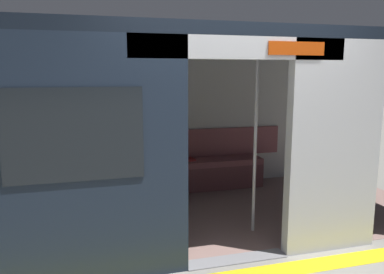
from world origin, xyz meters
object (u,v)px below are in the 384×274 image
at_px(bench_seat, 181,169).
at_px(grab_pole_far, 255,141).
at_px(train_car, 195,99).
at_px(book, 189,159).
at_px(person_seated, 166,149).
at_px(grab_pole_door, 180,148).
at_px(handbag, 137,158).

bearing_deg(bench_seat, grab_pole_far, 105.00).
height_order(train_car, book, train_car).
relative_size(person_seated, grab_pole_door, 0.57).
relative_size(train_car, person_seated, 5.37).
xyz_separation_m(person_seated, grab_pole_far, (-0.68, 1.61, 0.37)).
bearing_deg(grab_pole_door, train_car, -116.91).
bearing_deg(grab_pole_far, grab_pole_door, 7.28).
height_order(train_car, handbag, train_car).
xyz_separation_m(bench_seat, person_seated, (0.23, 0.05, 0.33)).
xyz_separation_m(handbag, grab_pole_far, (-1.10, 1.75, 0.50)).
distance_m(train_car, handbag, 1.57).
height_order(person_seated, book, person_seated).
xyz_separation_m(person_seated, book, (-0.37, -0.12, -0.20)).
relative_size(grab_pole_door, grab_pole_far, 1.00).
distance_m(bench_seat, person_seated, 0.40).
height_order(bench_seat, person_seated, person_seated).
bearing_deg(grab_pole_far, book, -80.12).
bearing_deg(handbag, train_car, 117.59).
height_order(train_car, person_seated, train_car).
relative_size(book, grab_pole_door, 0.10).
bearing_deg(book, train_car, 68.01).
bearing_deg(handbag, grab_pole_door, 96.34).
bearing_deg(book, bench_seat, 13.43).
bearing_deg(person_seated, train_car, 99.27).
bearing_deg(book, grab_pole_far, 88.86).
bearing_deg(handbag, bench_seat, 172.91).
height_order(bench_seat, grab_pole_door, grab_pole_door).
bearing_deg(bench_seat, train_car, 86.20).
xyz_separation_m(train_car, handbag, (0.58, -1.12, -0.94)).
bearing_deg(grab_pole_far, handbag, -57.83).
height_order(handbag, grab_pole_door, grab_pole_door).
bearing_deg(handbag, grab_pole_far, 122.17).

